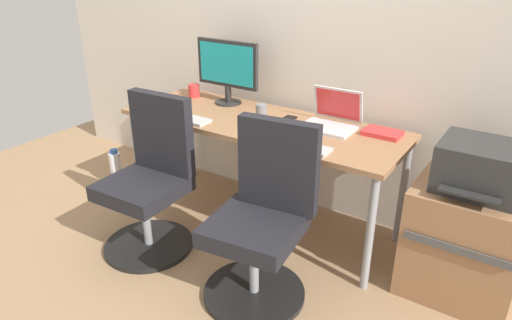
{
  "coord_description": "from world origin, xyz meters",
  "views": [
    {
      "loc": [
        1.47,
        -2.25,
        1.66
      ],
      "look_at": [
        0.0,
        -0.05,
        0.46
      ],
      "focal_mm": 32.02,
      "sensor_mm": 36.0,
      "label": 1
    }
  ],
  "objects_px": {
    "office_chair_left": "(151,183)",
    "coffee_mug": "(194,91)",
    "open_laptop": "(332,118)",
    "office_chair_right": "(262,222)",
    "side_cabinet": "(463,241)",
    "water_bottle_on_floor": "(116,169)",
    "printer": "(479,167)",
    "desktop_monitor": "(227,68)"
  },
  "relations": [
    {
      "from": "water_bottle_on_floor",
      "to": "desktop_monitor",
      "type": "bearing_deg",
      "value": 25.86
    },
    {
      "from": "side_cabinet",
      "to": "coffee_mug",
      "type": "relative_size",
      "value": 6.59
    },
    {
      "from": "office_chair_right",
      "to": "side_cabinet",
      "type": "bearing_deg",
      "value": 34.33
    },
    {
      "from": "printer",
      "to": "open_laptop",
      "type": "bearing_deg",
      "value": 169.7
    },
    {
      "from": "side_cabinet",
      "to": "coffee_mug",
      "type": "xyz_separation_m",
      "value": [
        -1.95,
        0.17,
        0.46
      ]
    },
    {
      "from": "office_chair_right",
      "to": "water_bottle_on_floor",
      "type": "relative_size",
      "value": 3.03
    },
    {
      "from": "side_cabinet",
      "to": "office_chair_right",
      "type": "bearing_deg",
      "value": -145.67
    },
    {
      "from": "water_bottle_on_floor",
      "to": "desktop_monitor",
      "type": "xyz_separation_m",
      "value": [
        0.81,
        0.39,
        0.82
      ]
    },
    {
      "from": "office_chair_right",
      "to": "printer",
      "type": "bearing_deg",
      "value": 34.29
    },
    {
      "from": "open_laptop",
      "to": "coffee_mug",
      "type": "xyz_separation_m",
      "value": [
        -1.1,
        0.02,
        -0.01
      ]
    },
    {
      "from": "coffee_mug",
      "to": "office_chair_right",
      "type": "bearing_deg",
      "value": -35.1
    },
    {
      "from": "office_chair_left",
      "to": "office_chair_right",
      "type": "relative_size",
      "value": 1.0
    },
    {
      "from": "desktop_monitor",
      "to": "coffee_mug",
      "type": "relative_size",
      "value": 5.22
    },
    {
      "from": "office_chair_left",
      "to": "water_bottle_on_floor",
      "type": "bearing_deg",
      "value": 154.39
    },
    {
      "from": "office_chair_right",
      "to": "water_bottle_on_floor",
      "type": "bearing_deg",
      "value": 166.4
    },
    {
      "from": "office_chair_right",
      "to": "desktop_monitor",
      "type": "height_order",
      "value": "desktop_monitor"
    },
    {
      "from": "office_chair_right",
      "to": "open_laptop",
      "type": "bearing_deg",
      "value": 89.19
    },
    {
      "from": "desktop_monitor",
      "to": "open_laptop",
      "type": "relative_size",
      "value": 1.55
    },
    {
      "from": "water_bottle_on_floor",
      "to": "side_cabinet",
      "type": "bearing_deg",
      "value": 4.74
    },
    {
      "from": "printer",
      "to": "desktop_monitor",
      "type": "relative_size",
      "value": 0.83
    },
    {
      "from": "printer",
      "to": "coffee_mug",
      "type": "height_order",
      "value": "printer"
    },
    {
      "from": "office_chair_left",
      "to": "desktop_monitor",
      "type": "xyz_separation_m",
      "value": [
        0.0,
        0.78,
        0.54
      ]
    },
    {
      "from": "water_bottle_on_floor",
      "to": "open_laptop",
      "type": "xyz_separation_m",
      "value": [
        1.61,
        0.36,
        0.62
      ]
    },
    {
      "from": "side_cabinet",
      "to": "water_bottle_on_floor",
      "type": "xyz_separation_m",
      "value": [
        -2.46,
        -0.2,
        -0.16
      ]
    },
    {
      "from": "office_chair_right",
      "to": "water_bottle_on_floor",
      "type": "height_order",
      "value": "office_chair_right"
    },
    {
      "from": "side_cabinet",
      "to": "printer",
      "type": "distance_m",
      "value": 0.42
    },
    {
      "from": "office_chair_left",
      "to": "open_laptop",
      "type": "distance_m",
      "value": 1.15
    },
    {
      "from": "office_chair_left",
      "to": "open_laptop",
      "type": "relative_size",
      "value": 3.03
    },
    {
      "from": "coffee_mug",
      "to": "side_cabinet",
      "type": "bearing_deg",
      "value": -5.12
    },
    {
      "from": "office_chair_left",
      "to": "desktop_monitor",
      "type": "relative_size",
      "value": 1.96
    },
    {
      "from": "office_chair_left",
      "to": "office_chair_right",
      "type": "height_order",
      "value": "same"
    },
    {
      "from": "office_chair_right",
      "to": "open_laptop",
      "type": "height_order",
      "value": "office_chair_right"
    },
    {
      "from": "printer",
      "to": "water_bottle_on_floor",
      "type": "height_order",
      "value": "printer"
    },
    {
      "from": "desktop_monitor",
      "to": "coffee_mug",
      "type": "xyz_separation_m",
      "value": [
        -0.3,
        -0.01,
        -0.2
      ]
    },
    {
      "from": "office_chair_right",
      "to": "open_laptop",
      "type": "xyz_separation_m",
      "value": [
        0.01,
        0.74,
        0.34
      ]
    },
    {
      "from": "office_chair_left",
      "to": "open_laptop",
      "type": "xyz_separation_m",
      "value": [
        0.8,
        0.74,
        0.34
      ]
    },
    {
      "from": "side_cabinet",
      "to": "water_bottle_on_floor",
      "type": "bearing_deg",
      "value": -175.26
    },
    {
      "from": "office_chair_left",
      "to": "side_cabinet",
      "type": "relative_size",
      "value": 1.55
    },
    {
      "from": "office_chair_left",
      "to": "coffee_mug",
      "type": "xyz_separation_m",
      "value": [
        -0.3,
        0.76,
        0.34
      ]
    },
    {
      "from": "desktop_monitor",
      "to": "coffee_mug",
      "type": "bearing_deg",
      "value": -177.54
    },
    {
      "from": "desktop_monitor",
      "to": "open_laptop",
      "type": "xyz_separation_m",
      "value": [
        0.8,
        -0.03,
        -0.2
      ]
    },
    {
      "from": "office_chair_left",
      "to": "coffee_mug",
      "type": "distance_m",
      "value": 0.89
    }
  ]
}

